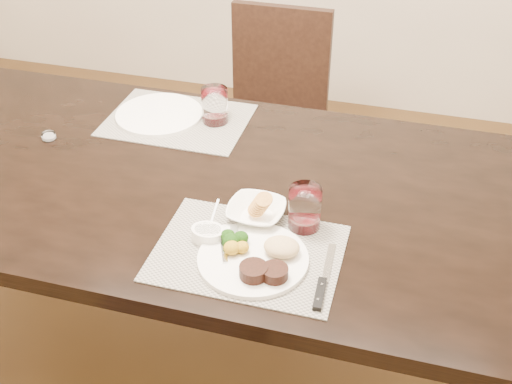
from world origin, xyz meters
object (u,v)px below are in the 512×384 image
(cracker_bowl, at_px, (256,211))
(wine_glass_near, at_px, (305,210))
(chair_far, at_px, (274,106))
(dinner_plate, at_px, (258,258))
(steak_knife, at_px, (322,286))
(far_plate, at_px, (159,114))

(cracker_bowl, distance_m, wine_glass_near, 0.13)
(chair_far, distance_m, wine_glass_near, 1.16)
(cracker_bowl, bearing_deg, chair_far, 101.67)
(chair_far, height_order, dinner_plate, chair_far)
(chair_far, distance_m, steak_knife, 1.38)
(dinner_plate, xyz_separation_m, wine_glass_near, (0.08, 0.17, 0.04))
(dinner_plate, relative_size, far_plate, 0.94)
(dinner_plate, relative_size, wine_glass_near, 2.32)
(chair_far, bearing_deg, dinner_plate, -77.61)
(chair_far, distance_m, cracker_bowl, 1.12)
(wine_glass_near, height_order, far_plate, wine_glass_near)
(cracker_bowl, bearing_deg, far_plate, 136.29)
(chair_far, height_order, wine_glass_near, chair_far)
(dinner_plate, height_order, wine_glass_near, wine_glass_near)
(dinner_plate, distance_m, cracker_bowl, 0.18)
(cracker_bowl, bearing_deg, dinner_plate, -73.16)
(dinner_plate, bearing_deg, chair_far, 110.55)
(steak_knife, distance_m, cracker_bowl, 0.30)
(dinner_plate, distance_m, wine_glass_near, 0.19)
(dinner_plate, bearing_deg, far_plate, 138.17)
(chair_far, bearing_deg, far_plate, -110.85)
(dinner_plate, height_order, cracker_bowl, cracker_bowl)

